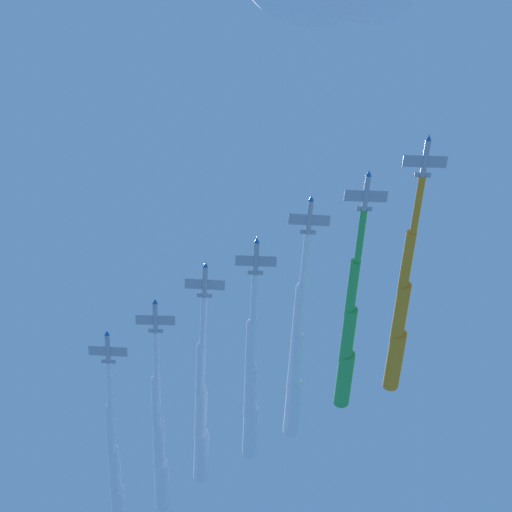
% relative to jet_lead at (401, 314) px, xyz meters
% --- Properties ---
extents(jet_lead, '(33.31, 62.56, 3.66)m').
position_rel_jet_lead_xyz_m(jet_lead, '(0.00, 0.00, 0.00)').
color(jet_lead, '#9EA3AD').
extents(jet_port_inner, '(32.02, 60.15, 3.66)m').
position_rel_jet_lead_xyz_m(jet_port_inner, '(-6.23, 11.00, 0.22)').
color(jet_port_inner, '#9EA3AD').
extents(jet_starboard_inner, '(33.92, 64.70, 3.70)m').
position_rel_jet_lead_xyz_m(jet_starboard_inner, '(-10.39, 26.53, 3.29)').
color(jet_starboard_inner, '#9EA3AD').
extents(jet_port_mid, '(33.09, 60.73, 3.68)m').
position_rel_jet_lead_xyz_m(jet_port_mid, '(-16.29, 36.53, 0.50)').
color(jet_port_mid, '#9EA3AD').
extents(jet_starboard_mid, '(33.57, 64.24, 3.69)m').
position_rel_jet_lead_xyz_m(jet_starboard_mid, '(-21.39, 51.38, 2.77)').
color(jet_starboard_mid, '#9EA3AD').
extents(jet_port_outer, '(34.77, 64.26, 3.66)m').
position_rel_jet_lead_xyz_m(jet_port_outer, '(-25.96, 63.98, 0.87)').
color(jet_port_outer, '#9EA3AD').
extents(jet_starboard_outer, '(34.38, 64.18, 3.71)m').
position_rel_jet_lead_xyz_m(jet_starboard_outer, '(-31.63, 76.48, -0.00)').
color(jet_starboard_outer, '#9EA3AD').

